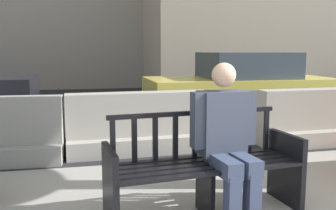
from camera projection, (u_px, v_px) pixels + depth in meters
name	position (u px, v px, depth m)	size (l,w,h in m)	color
street_asphalt	(143.00, 100.00, 10.75)	(120.00, 12.00, 0.01)	black
street_bench	(204.00, 170.00, 3.23)	(1.74, 0.70, 0.88)	black
seated_person	(227.00, 136.00, 3.19)	(0.59, 0.75, 1.31)	#383D4C
jersey_barrier_centre	(139.00, 128.00, 5.26)	(2.03, 0.76, 0.84)	#9E998E
jersey_barrier_right	(320.00, 121.00, 5.74)	(2.02, 0.76, 0.84)	#9E998E
car_taxi_near	(241.00, 84.00, 8.23)	(4.06, 1.97, 1.37)	#DBC64C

